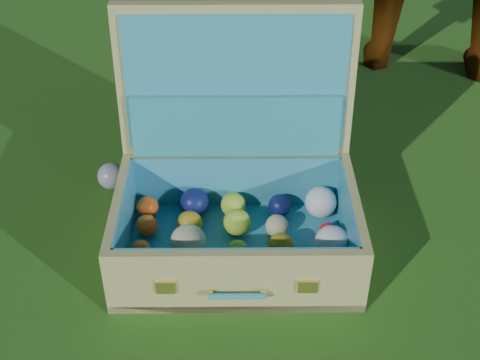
% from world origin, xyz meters
% --- Properties ---
extents(ground, '(60.00, 60.00, 0.00)m').
position_xyz_m(ground, '(0.00, 0.00, 0.00)').
color(ground, '#215114').
rests_on(ground, ground).
extents(stray_ball, '(0.07, 0.07, 0.07)m').
position_xyz_m(stray_ball, '(-0.38, 0.02, 0.03)').
color(stray_ball, '#4772B8').
rests_on(stray_ball, ground).
extents(suitcase, '(0.57, 0.46, 0.50)m').
position_xyz_m(suitcase, '(-0.05, -0.12, 0.14)').
color(suitcase, tan).
rests_on(suitcase, ground).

